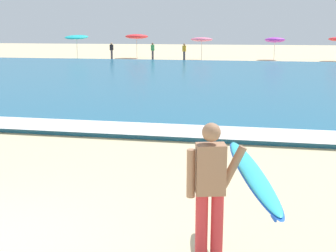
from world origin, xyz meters
name	(u,v)px	position (x,y,z in m)	size (l,w,h in m)	color
sea	(192,78)	(0.00, 20.10, 0.07)	(120.00, 28.00, 0.14)	#1E6084
surf_foam	(123,128)	(0.00, 6.70, 0.15)	(120.00, 1.47, 0.01)	white
surfer_with_board	(228,182)	(3.20, 0.53, 1.02)	(1.17, 2.28, 1.73)	red
beach_umbrella_0	(77,37)	(-13.60, 35.80, 2.08)	(2.28, 2.30, 2.36)	beige
beach_umbrella_1	(137,36)	(-8.09, 37.84, 2.13)	(2.28, 2.29, 2.38)	beige
beach_umbrella_2	(202,39)	(-1.40, 36.47, 1.90)	(2.06, 2.08, 2.15)	beige
beach_umbrella_3	(275,40)	(5.33, 37.89, 1.85)	(1.87, 1.90, 2.14)	beige
beachgoer_near_row_left	(184,51)	(-2.83, 35.02, 0.84)	(0.32, 0.20, 1.58)	#383842
beachgoer_near_row_mid	(112,50)	(-10.16, 36.11, 0.84)	(0.32, 0.20, 1.58)	#383842
beachgoer_near_row_right	(153,51)	(-6.08, 36.23, 0.84)	(0.32, 0.20, 1.58)	#383842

